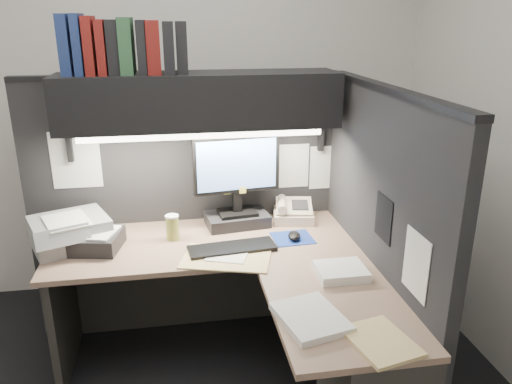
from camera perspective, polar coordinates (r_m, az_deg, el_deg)
wall_back at (r=3.59m, az=-9.14°, el=9.69°), size 3.50×0.04×2.70m
partition_back at (r=3.18m, az=-7.89°, el=-1.76°), size 1.90×0.06×1.60m
partition_right at (r=2.69m, az=13.52°, el=-6.14°), size 0.06×1.50×1.60m
desk at (r=2.57m, az=2.57°, el=-16.17°), size 1.70×1.53×0.73m
overhead_shelf at (r=2.83m, az=-6.44°, el=10.38°), size 1.55×0.34×0.30m
task_light_tube at (r=2.73m, az=-6.12°, el=6.41°), size 1.32×0.04×0.04m
monitor at (r=2.99m, az=-2.18°, el=0.13°), size 0.52×0.27×0.56m
keyboard at (r=2.75m, az=-2.75°, el=-6.44°), size 0.49×0.21×0.02m
mousepad at (r=2.89m, az=4.19°, el=-5.27°), size 0.24×0.22×0.00m
mouse at (r=2.87m, az=4.39°, el=-4.99°), size 0.10×0.13×0.04m
telephone at (r=3.15m, az=4.29°, el=-2.27°), size 0.29×0.30×0.10m
coffee_cup at (r=2.89m, az=-9.52°, el=-4.09°), size 0.09×0.09×0.14m
printer at (r=2.97m, az=-20.47°, el=-4.26°), size 0.49×0.46×0.16m
notebook_stack at (r=2.89m, az=-18.24°, el=-5.33°), size 0.35×0.31×0.09m
open_folder at (r=2.66m, az=-3.39°, el=-7.51°), size 0.52×0.41×0.01m
paper_stack_a at (r=2.52m, az=9.66°, el=-8.93°), size 0.24×0.20×0.05m
paper_stack_b at (r=2.16m, az=6.26°, el=-14.10°), size 0.31×0.36×0.03m
manila_stack at (r=2.09m, az=14.06°, el=-16.23°), size 0.28×0.32×0.02m
binder_row at (r=2.80m, az=-14.86°, el=15.77°), size 0.65×0.25×0.30m
pinned_papers at (r=2.79m, az=0.24°, el=0.91°), size 1.76×1.31×0.51m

